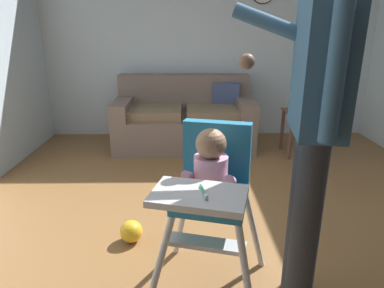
{
  "coord_description": "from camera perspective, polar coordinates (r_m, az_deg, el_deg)",
  "views": [
    {
      "loc": [
        -0.3,
        -2.07,
        1.4
      ],
      "look_at": [
        -0.27,
        -0.26,
        0.79
      ],
      "focal_mm": 31.9,
      "sensor_mm": 36.0,
      "label": 1
    }
  ],
  "objects": [
    {
      "name": "ground",
      "position": [
        2.54,
        6.29,
        -16.32
      ],
      "size": [
        5.93,
        6.73,
        0.1
      ],
      "primitive_type": "cube",
      "color": "brown"
    },
    {
      "name": "wall_far",
      "position": [
        4.67,
        2.85,
        16.79
      ],
      "size": [
        5.13,
        0.06,
        2.52
      ],
      "primitive_type": "cube",
      "color": "silver",
      "rests_on": "ground"
    },
    {
      "name": "couch",
      "position": [
        4.28,
        -1.23,
        4.1
      ],
      "size": [
        1.69,
        0.86,
        0.86
      ],
      "rotation": [
        0.0,
        0.0,
        -1.57
      ],
      "color": "#766359",
      "rests_on": "ground"
    },
    {
      "name": "high_chair",
      "position": [
        1.75,
        3.26,
        -6.31
      ],
      "size": [
        0.73,
        0.82,
        0.96
      ],
      "rotation": [
        0.0,
        0.0,
        -1.83
      ],
      "color": "silver",
      "rests_on": "ground"
    },
    {
      "name": "adult_standing",
      "position": [
        1.66,
        19.68,
        3.08
      ],
      "size": [
        0.51,
        0.55,
        1.73
      ],
      "rotation": [
        0.0,
        0.0,
        2.98
      ],
      "color": "#2D2F35",
      "rests_on": "ground"
    },
    {
      "name": "toy_ball",
      "position": [
        2.46,
        -10.13,
        -14.19
      ],
      "size": [
        0.15,
        0.15,
        0.15
      ],
      "primitive_type": "sphere",
      "color": "gold",
      "rests_on": "ground"
    },
    {
      "name": "side_table",
      "position": [
        4.14,
        17.88,
        3.38
      ],
      "size": [
        0.4,
        0.4,
        0.52
      ],
      "color": "brown",
      "rests_on": "ground"
    },
    {
      "name": "sippy_cup",
      "position": [
        4.09,
        17.99,
        5.95
      ],
      "size": [
        0.07,
        0.07,
        0.1
      ],
      "primitive_type": "cylinder",
      "color": "#284CB7",
      "rests_on": "side_table"
    }
  ]
}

